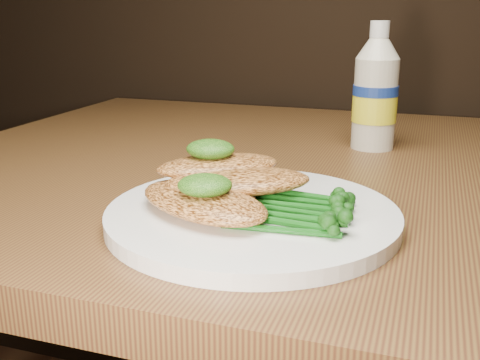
% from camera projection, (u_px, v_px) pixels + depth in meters
% --- Properties ---
extents(plate, '(0.27, 0.27, 0.01)m').
position_uv_depth(plate, '(252.00, 215.00, 0.53)').
color(plate, white).
rests_on(plate, dining_table).
extents(chicken_front, '(0.16, 0.13, 0.02)m').
position_uv_depth(chicken_front, '(203.00, 201.00, 0.51)').
color(chicken_front, '#E69449').
rests_on(chicken_front, plate).
extents(chicken_mid, '(0.16, 0.13, 0.02)m').
position_uv_depth(chicken_mid, '(238.00, 181.00, 0.54)').
color(chicken_mid, '#E69449').
rests_on(chicken_mid, plate).
extents(chicken_back, '(0.14, 0.13, 0.02)m').
position_uv_depth(chicken_back, '(218.00, 166.00, 0.57)').
color(chicken_back, '#E69449').
rests_on(chicken_back, plate).
extents(pesto_front, '(0.06, 0.06, 0.02)m').
position_uv_depth(pesto_front, '(205.00, 185.00, 0.50)').
color(pesto_front, '#083407').
rests_on(pesto_front, chicken_front).
extents(pesto_back, '(0.05, 0.05, 0.02)m').
position_uv_depth(pesto_back, '(210.00, 149.00, 0.57)').
color(pesto_back, '#083407').
rests_on(pesto_back, chicken_back).
extents(broccolini_bundle, '(0.14, 0.11, 0.02)m').
position_uv_depth(broccolini_bundle, '(292.00, 205.00, 0.51)').
color(broccolini_bundle, '#125613').
rests_on(broccolini_bundle, plate).
extents(mayo_bottle, '(0.06, 0.06, 0.17)m').
position_uv_depth(mayo_bottle, '(376.00, 86.00, 0.79)').
color(mayo_bottle, beige).
rests_on(mayo_bottle, dining_table).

